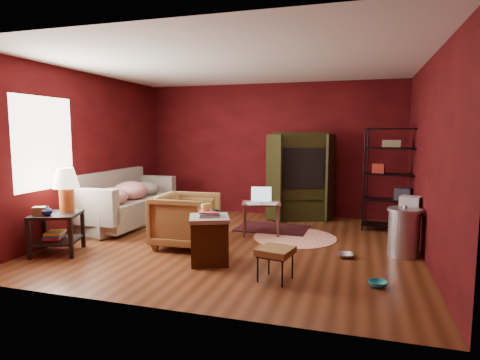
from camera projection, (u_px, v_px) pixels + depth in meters
The scene contains 18 objects.
room at pixel (234, 156), 6.23m from camera, with size 5.54×5.04×2.84m.
sofa at pixel (127, 204), 7.56m from camera, with size 2.12×0.62×0.83m, color gray.
armchair at pixel (186, 218), 6.19m from camera, with size 0.88×0.83×0.91m, color black.
pet_bowl_steel at pixel (345, 249), 5.67m from camera, with size 0.25×0.06×0.25m, color #B8BBC0.
pet_bowl_turquoise at pixel (378, 278), 4.59m from camera, with size 0.21×0.07×0.21m, color #25A7AE.
vase at pixel (47, 211), 5.63m from camera, with size 0.15×0.15×0.15m, color #0C153D.
mug at pixel (206, 206), 5.40m from camera, with size 0.13×0.10×0.13m, color #FFFB7C.
side_table at pixel (61, 202), 5.86m from camera, with size 0.82×0.82×1.24m.
sofa_cushions at pixel (125, 201), 7.59m from camera, with size 0.93×2.28×0.95m.
hamper at pixel (209, 239), 5.41m from camera, with size 0.68×0.68×0.73m.
footstool at pixel (275, 252), 4.76m from camera, with size 0.46×0.46×0.40m.
rug_round at pixel (295, 237), 6.74m from camera, with size 1.49×1.49×0.01m.
rug_oriental at pixel (272, 228), 7.37m from camera, with size 1.30×0.89×0.01m.
laptop_desk at pixel (261, 206), 6.91m from camera, with size 0.75×0.64×0.81m.
tv_armoire at pixel (300, 174), 8.08m from camera, with size 1.32×1.01×1.77m.
wire_shelving at pixel (391, 175), 7.10m from camera, with size 0.95×0.53×1.85m.
small_stand at pixel (410, 210), 6.04m from camera, with size 0.53×0.53×0.81m.
trash_can at pixel (404, 232), 5.73m from camera, with size 0.60×0.60×0.74m.
Camera 1 is at (1.85, -5.95, 1.76)m, focal length 30.00 mm.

